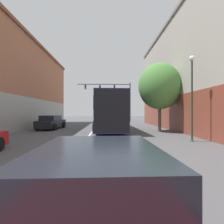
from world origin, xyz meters
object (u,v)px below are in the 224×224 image
at_px(street_tree_near, 160,86).
at_px(bus, 108,110).
at_px(street_tree_far, 160,86).
at_px(street_lamp, 192,92).
at_px(parked_car_left_mid, 51,122).
at_px(traffic_signal_gantry, 113,92).
at_px(hatchback_foreground, 97,196).

bearing_deg(street_tree_near, bus, 148.13).
bearing_deg(street_tree_near, street_tree_far, 68.79).
height_order(street_lamp, street_tree_far, street_tree_far).
relative_size(bus, parked_car_left_mid, 2.71).
bearing_deg(street_lamp, street_tree_near, 93.39).
xyz_separation_m(bus, traffic_signal_gantry, (0.90, 13.79, 3.46)).
bearing_deg(street_lamp, street_tree_far, 91.62).
distance_m(hatchback_foreground, street_lamp, 9.56).
distance_m(bus, street_lamp, 9.50).
distance_m(hatchback_foreground, street_tree_near, 14.31).
bearing_deg(traffic_signal_gantry, street_tree_far, -76.86).
relative_size(parked_car_left_mid, street_tree_far, 0.84).
bearing_deg(parked_car_left_mid, hatchback_foreground, -157.14).
bearing_deg(hatchback_foreground, street_tree_far, -21.25).
xyz_separation_m(hatchback_foreground, street_lamp, (5.09, 7.76, 2.30)).
distance_m(parked_car_left_mid, street_lamp, 13.52).
height_order(parked_car_left_mid, traffic_signal_gantry, traffic_signal_gantry).
relative_size(traffic_signal_gantry, street_tree_near, 1.59).
bearing_deg(street_tree_near, hatchback_foreground, -110.12).
bearing_deg(hatchback_foreground, street_tree_near, -21.22).
xyz_separation_m(parked_car_left_mid, street_tree_far, (10.54, -2.27, 3.45)).
relative_size(hatchback_foreground, street_lamp, 0.91).
distance_m(street_lamp, street_tree_far, 5.82).
bearing_deg(bus, street_tree_far, -119.12).
height_order(bus, street_tree_far, street_tree_far).
bearing_deg(parked_car_left_mid, traffic_signal_gantry, -22.66).
relative_size(parked_car_left_mid, street_lamp, 0.92).
relative_size(hatchback_foreground, traffic_signal_gantry, 0.47).
bearing_deg(hatchback_foreground, traffic_signal_gantry, -3.31).
xyz_separation_m(street_lamp, street_tree_near, (-0.31, 5.29, 1.14)).
distance_m(bus, hatchback_foreground, 15.92).
relative_size(parked_car_left_mid, traffic_signal_gantry, 0.48).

